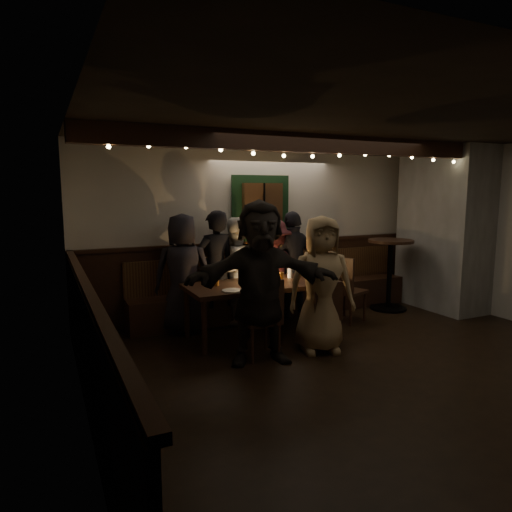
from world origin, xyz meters
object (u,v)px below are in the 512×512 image
chair_end (344,286)px  high_top (390,266)px  chair_near_left (263,315)px  person_b (215,269)px  dining_table (262,287)px  chair_near_right (324,311)px  person_d (273,270)px  person_g (321,284)px  person_f (260,282)px  person_a (183,273)px  person_e (293,265)px  person_c (234,271)px

chair_end → high_top: size_ratio=0.86×
chair_near_left → person_b: (-0.02, 1.47, 0.30)m
high_top → dining_table: bearing=-171.7°
chair_near_right → person_b: bearing=119.0°
person_b → person_d: size_ratio=1.09×
person_g → chair_near_left: bearing=-166.6°
chair_near_right → person_d: size_ratio=0.56×
person_d → person_f: (-0.90, -1.42, 0.16)m
dining_table → person_b: person_b is taller
dining_table → person_d: 0.79m
chair_near_left → person_d: size_ratio=0.62×
person_a → person_d: 1.36m
dining_table → chair_end: size_ratio=2.06×
dining_table → chair_end: 1.36m
person_b → person_g: 1.70m
chair_end → person_b: 1.89m
chair_end → person_e: bearing=132.0°
high_top → person_a: bearing=175.2°
person_f → chair_near_left: bearing=52.8°
person_a → person_b: person_b is taller
person_d → person_a: bearing=-0.6°
person_e → person_f: size_ratio=0.88×
person_a → person_b: 0.50m
chair_end → person_f: 2.00m
person_a → chair_near_right: bearing=151.4°
high_top → person_b: 2.88m
person_a → person_g: 1.92m
person_f → person_b: bearing=103.6°
chair_near_right → dining_table: bearing=119.2°
person_b → person_g: bearing=109.2°
high_top → person_a: size_ratio=0.70×
chair_end → person_b: person_b is taller
person_b → person_a: bearing=0.5°
person_b → person_e: size_ratio=1.02×
person_d → person_c: bearing=-10.1°
person_f → person_c: bearing=92.8°
person_d → chair_end: bearing=147.2°
chair_end → person_e: size_ratio=0.60×
person_d → person_e: size_ratio=0.93×
person_d → person_g: size_ratio=0.92×
person_a → person_f: (0.46, -1.44, 0.10)m
person_a → person_c: bearing=-155.1°
dining_table → chair_near_right: size_ratio=2.38×
person_f → person_g: 0.81m
person_a → chair_near_left: bearing=128.8°
chair_near_right → person_b: (-0.83, 1.50, 0.35)m
person_a → person_d: bearing=-162.2°
chair_near_left → high_top: (2.83, 1.12, 0.20)m
high_top → person_d: size_ratio=0.76×
person_c → person_b: bearing=-11.1°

